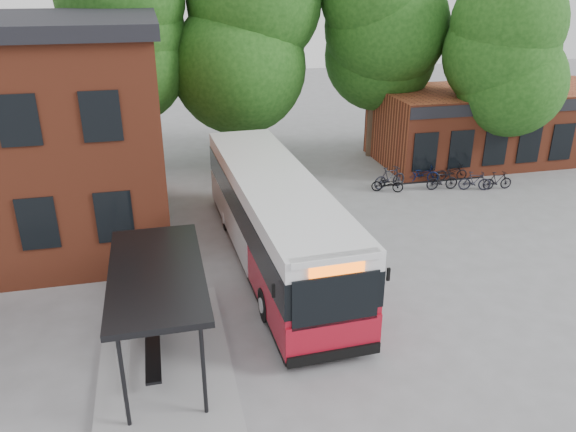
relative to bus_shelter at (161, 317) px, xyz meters
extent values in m
plane|color=slate|center=(4.50, 1.00, -1.45)|extent=(100.00, 100.00, 0.00)
imported|color=black|center=(11.13, 11.02, -1.04)|extent=(1.64, 1.08, 0.82)
imported|color=black|center=(11.46, 11.51, -0.90)|extent=(1.91, 0.93, 1.11)
imported|color=#282422|center=(13.60, 11.94, -1.04)|extent=(1.64, 0.99, 0.81)
imported|color=black|center=(13.90, 10.68, -0.96)|extent=(1.66, 0.57, 0.98)
imported|color=#0A1742|center=(13.39, 11.91, -0.99)|extent=(1.86, 1.06, 0.93)
imported|color=black|center=(15.43, 10.23, -0.97)|extent=(1.66, 0.90, 0.96)
imported|color=black|center=(15.06, 11.84, -1.01)|extent=(1.71, 0.73, 0.88)
imported|color=black|center=(16.61, 10.08, -0.99)|extent=(1.54, 0.53, 0.91)
camera|label=1|loc=(0.36, -13.11, 8.35)|focal=35.00mm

